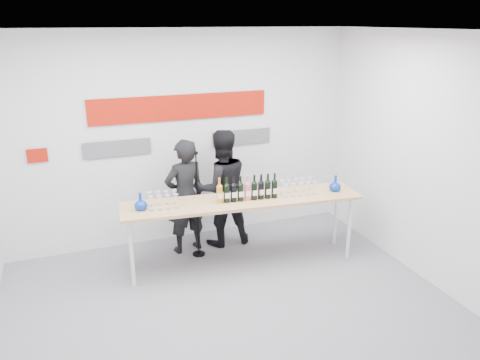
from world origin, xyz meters
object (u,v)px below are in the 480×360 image
at_px(mic_stand, 198,224).
at_px(presenter_right, 221,188).
at_px(presenter_left, 185,197).
at_px(tasting_table, 243,204).

bearing_deg(mic_stand, presenter_right, 11.23).
relative_size(presenter_left, presenter_right, 0.96).
relative_size(tasting_table, presenter_left, 1.94).
distance_m(presenter_left, presenter_right, 0.54).
height_order(presenter_right, mic_stand, presenter_right).
xyz_separation_m(presenter_left, mic_stand, (0.11, -0.21, -0.35)).
bearing_deg(presenter_right, mic_stand, 31.55).
distance_m(presenter_right, mic_stand, 0.63).
bearing_deg(presenter_left, mic_stand, 106.37).
relative_size(presenter_right, mic_stand, 1.12).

